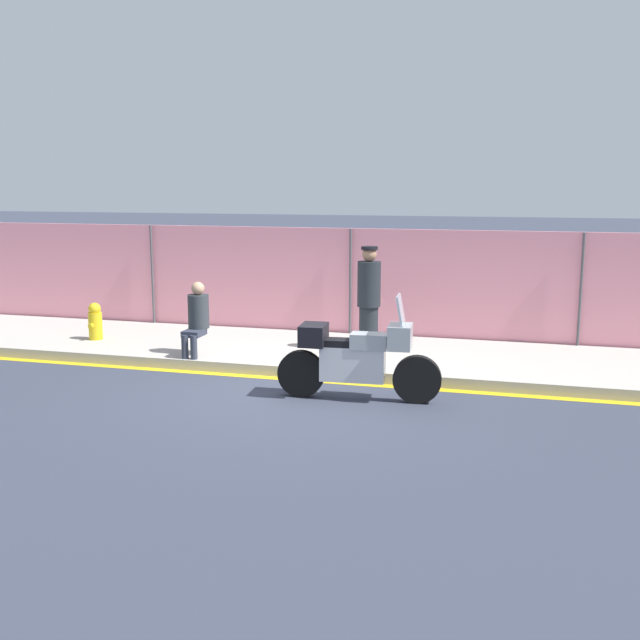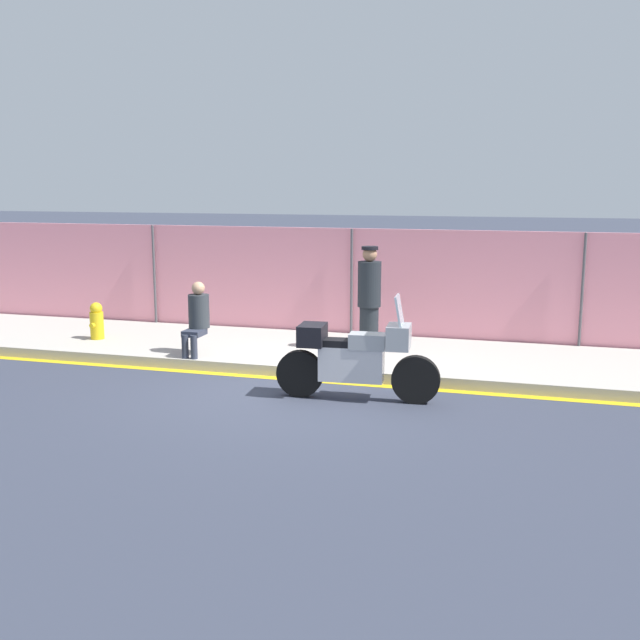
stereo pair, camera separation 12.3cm
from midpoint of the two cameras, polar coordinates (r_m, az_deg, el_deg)
The scene contains 8 objects.
ground_plane at distance 11.18m, azimuth -1.79°, elevation -5.54°, with size 120.00×120.00×0.00m, color #333847.
sidewalk at distance 13.27m, azimuth 1.18°, elevation -2.59°, with size 31.38×2.93×0.18m.
curb_paint_stripe at distance 11.84m, azimuth -0.74°, elevation -4.61°, with size 31.38×0.18×0.01m.
storefront_fence at distance 14.57m, azimuth 2.75°, elevation 2.65°, with size 29.81×0.17×2.21m.
motorcycle at distance 10.68m, azimuth 3.04°, elevation -2.87°, with size 2.37×0.60×1.54m.
officer_standing at distance 12.98m, azimuth 4.05°, elevation 1.69°, with size 0.40×0.40×1.83m.
person_seated_on_curb at distance 12.88m, azimuth -9.05°, elevation 0.40°, with size 0.36×0.64×1.25m.
fire_hydrant at distance 14.63m, azimuth -16.42°, elevation -0.08°, with size 0.25×0.32×0.70m.
Camera 2 is at (3.33, -10.23, 3.08)m, focal length 42.00 mm.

